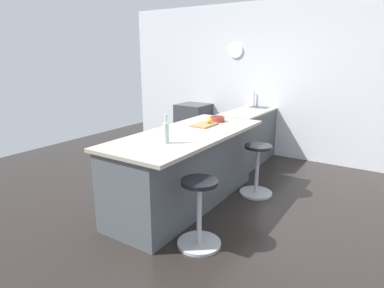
{
  "coord_description": "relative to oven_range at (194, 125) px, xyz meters",
  "views": [
    {
      "loc": [
        3.02,
        2.2,
        1.84
      ],
      "look_at": [
        -0.16,
        0.13,
        0.8
      ],
      "focal_mm": 30.35,
      "sensor_mm": 36.0,
      "label": 1
    }
  ],
  "objects": [
    {
      "name": "cutting_board",
      "position": [
        1.9,
        1.39,
        0.51
      ],
      "size": [
        0.36,
        0.24,
        0.02
      ],
      "primitive_type": "cube",
      "color": "olive",
      "rests_on": "kitchen_island"
    },
    {
      "name": "oven_range",
      "position": [
        0.0,
        0.0,
        0.0
      ],
      "size": [
        0.6,
        0.61,
        0.87
      ],
      "color": "#38383D",
      "rests_on": "ground_plane"
    },
    {
      "name": "interior_partition_left",
      "position": [
        -0.35,
        1.35,
        0.95
      ],
      "size": [
        0.15,
        6.0,
        2.77
      ],
      "color": "silver",
      "rests_on": "ground_plane"
    },
    {
      "name": "fruit_bowl",
      "position": [
        1.57,
        1.41,
        0.54
      ],
      "size": [
        0.21,
        0.21,
        0.07
      ],
      "color": "#993833",
      "rests_on": "kitchen_island"
    },
    {
      "name": "kitchen_island",
      "position": [
        2.33,
        1.38,
        0.04
      ],
      "size": [
        2.33,
        0.97,
        0.94
      ],
      "color": "#4C5156",
      "rests_on": "ground_plane"
    },
    {
      "name": "water_bottle",
      "position": [
        2.88,
        1.51,
        0.62
      ],
      "size": [
        0.06,
        0.06,
        0.31
      ],
      "color": "silver",
      "rests_on": "kitchen_island"
    },
    {
      "name": "stool_by_window",
      "position": [
        1.6,
        2.05,
        -0.11
      ],
      "size": [
        0.44,
        0.44,
        0.69
      ],
      "color": "#B7B7BC",
      "rests_on": "ground_plane"
    },
    {
      "name": "sink_cabinet",
      "position": [
        -0.0,
        1.34,
        0.02
      ],
      "size": [
        1.99,
        0.6,
        1.18
      ],
      "color": "#4C5156",
      "rests_on": "ground_plane"
    },
    {
      "name": "stool_middle",
      "position": [
        3.07,
        2.05,
        -0.11
      ],
      "size": [
        0.44,
        0.44,
        0.69
      ],
      "color": "#B7B7BC",
      "rests_on": "ground_plane"
    },
    {
      "name": "apple_yellow",
      "position": [
        1.82,
        1.42,
        0.56
      ],
      "size": [
        0.07,
        0.07,
        0.07
      ],
      "primitive_type": "sphere",
      "color": "gold",
      "rests_on": "cutting_board"
    },
    {
      "name": "ground_plane",
      "position": [
        2.5,
        1.35,
        -0.44
      ],
      "size": [
        7.8,
        7.8,
        0.0
      ],
      "primitive_type": "plane",
      "color": "black"
    }
  ]
}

